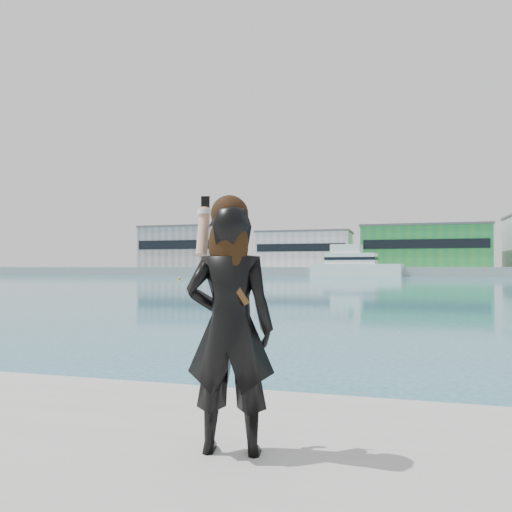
{
  "coord_description": "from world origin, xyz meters",
  "views": [
    {
      "loc": [
        1.53,
        -4.28,
        2.14
      ],
      "look_at": [
        0.37,
        -0.14,
        2.24
      ],
      "focal_mm": 35.0,
      "sensor_mm": 36.0,
      "label": 1
    }
  ],
  "objects": [
    {
      "name": "woman",
      "position": [
        0.37,
        -0.84,
        1.75
      ],
      "size": [
        0.71,
        0.53,
        1.89
      ],
      "rotation": [
        0.0,
        0.0,
        3.31
      ],
      "color": "black",
      "rests_on": "near_quay"
    },
    {
      "name": "ground",
      "position": [
        0.0,
        0.0,
        0.0
      ],
      "size": [
        500.0,
        500.0,
        0.0
      ],
      "primitive_type": "plane",
      "color": "#1A537A",
      "rests_on": "ground"
    },
    {
      "name": "flagpole_right",
      "position": [
        22.09,
        121.0,
        6.54
      ],
      "size": [
        1.28,
        0.16,
        8.0
      ],
      "color": "silver",
      "rests_on": "far_quay"
    },
    {
      "name": "warehouse_grey_left",
      "position": [
        -55.0,
        127.98,
        7.76
      ],
      "size": [
        26.52,
        16.36,
        11.5
      ],
      "color": "gray",
      "rests_on": "far_quay"
    },
    {
      "name": "warehouse_green",
      "position": [
        8.0,
        127.98,
        7.26
      ],
      "size": [
        30.6,
        16.36,
        10.5
      ],
      "color": "green",
      "rests_on": "far_quay"
    },
    {
      "name": "far_quay",
      "position": [
        0.0,
        130.0,
        1.0
      ],
      "size": [
        320.0,
        40.0,
        2.0
      ],
      "primitive_type": "cube",
      "color": "#9E9E99",
      "rests_on": "ground"
    },
    {
      "name": "flagpole_left",
      "position": [
        -37.91,
        121.0,
        6.54
      ],
      "size": [
        1.28,
        0.16,
        8.0
      ],
      "color": "silver",
      "rests_on": "far_quay"
    },
    {
      "name": "buoy_far",
      "position": [
        -33.43,
        72.46,
        0.0
      ],
      "size": [
        0.5,
        0.5,
        0.5
      ],
      "primitive_type": "sphere",
      "color": "#F6A60C",
      "rests_on": "ground"
    },
    {
      "name": "warehouse_white",
      "position": [
        -22.0,
        127.98,
        6.76
      ],
      "size": [
        24.48,
        15.35,
        9.5
      ],
      "color": "silver",
      "rests_on": "far_quay"
    },
    {
      "name": "motor_yacht",
      "position": [
        -7.85,
        111.1,
        2.66
      ],
      "size": [
        20.79,
        8.0,
        9.46
      ],
      "rotation": [
        0.0,
        0.0,
        -0.12
      ],
      "color": "white",
      "rests_on": "ground"
    }
  ]
}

